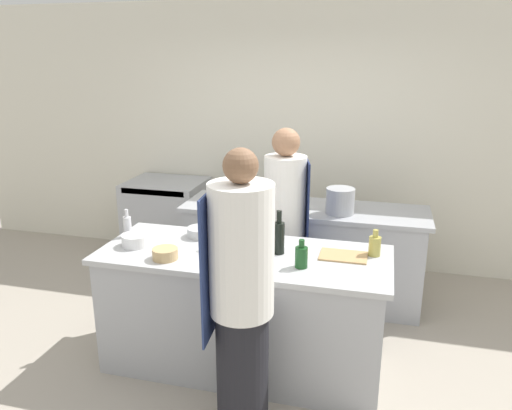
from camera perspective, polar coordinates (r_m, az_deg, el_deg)
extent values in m
plane|color=#A89E8E|center=(3.98, -1.34, -17.50)|extent=(16.00, 16.00, 0.00)
cube|color=silver|center=(5.43, 4.80, 7.80)|extent=(8.00, 0.06, 2.80)
cube|color=#A8AAAF|center=(3.76, -1.38, -12.08)|extent=(1.98, 0.79, 0.86)
cube|color=#B7BABC|center=(3.56, -1.43, -5.74)|extent=(2.07, 0.83, 0.04)
cube|color=#A8AAAF|center=(4.78, 5.38, -5.60)|extent=(2.16, 0.66, 0.86)
cube|color=#A8AAAF|center=(4.63, 5.53, -0.45)|extent=(2.25, 0.68, 0.04)
cube|color=#A8AAAF|center=(5.70, -10.07, -1.75)|extent=(0.83, 0.68, 0.91)
cube|color=black|center=(5.49, -11.40, -4.85)|extent=(0.67, 0.01, 0.32)
cube|color=black|center=(5.29, -11.79, 1.41)|extent=(0.71, 0.01, 0.06)
cylinder|color=black|center=(3.17, -1.55, -18.61)|extent=(0.31, 0.31, 0.82)
cylinder|color=white|center=(2.78, -1.68, -5.20)|extent=(0.37, 0.37, 0.77)
cube|color=navy|center=(2.87, -5.40, -6.98)|extent=(0.04, 0.35, 0.87)
sphere|color=brown|center=(2.64, -1.77, 4.51)|extent=(0.19, 0.19, 0.19)
cylinder|color=black|center=(4.38, 3.18, -8.29)|extent=(0.30, 0.30, 0.78)
cylinder|color=white|center=(4.12, 3.34, 0.94)|extent=(0.35, 0.35, 0.68)
cube|color=#19234C|center=(4.16, 5.79, -0.33)|extent=(0.09, 0.32, 0.80)
sphere|color=#9E7051|center=(4.02, 3.45, 7.20)|extent=(0.23, 0.23, 0.23)
cylinder|color=#B2A84C|center=(3.58, 13.41, -4.61)|extent=(0.08, 0.08, 0.14)
cylinder|color=#B2A84C|center=(3.54, 13.51, -3.18)|extent=(0.04, 0.04, 0.05)
cylinder|color=silver|center=(3.95, -14.47, -2.44)|extent=(0.06, 0.06, 0.16)
cylinder|color=silver|center=(3.92, -14.59, -0.92)|extent=(0.03, 0.03, 0.06)
cylinder|color=#5B2319|center=(3.63, -3.62, -3.36)|extent=(0.08, 0.08, 0.19)
cylinder|color=#5B2319|center=(3.58, -3.65, -1.35)|extent=(0.04, 0.04, 0.07)
cylinder|color=black|center=(3.50, 2.63, -3.81)|extent=(0.08, 0.08, 0.23)
cylinder|color=black|center=(3.45, 2.66, -1.36)|extent=(0.04, 0.04, 0.09)
cylinder|color=#19471E|center=(3.30, 5.20, -5.98)|extent=(0.08, 0.08, 0.14)
cylinder|color=#19471E|center=(3.27, 5.24, -4.41)|extent=(0.04, 0.04, 0.05)
cylinder|color=white|center=(3.76, -13.62, -3.93)|extent=(0.20, 0.20, 0.09)
cylinder|color=white|center=(3.67, 1.32, -4.05)|extent=(0.19, 0.19, 0.08)
cylinder|color=tan|center=(3.49, -10.35, -5.49)|extent=(0.18, 0.18, 0.08)
cylinder|color=#B7BABC|center=(3.87, -6.34, -3.09)|extent=(0.21, 0.21, 0.07)
cylinder|color=#B2382D|center=(3.62, -1.69, -4.25)|extent=(0.10, 0.10, 0.09)
cube|color=tan|center=(3.53, 9.96, -5.75)|extent=(0.33, 0.22, 0.01)
cylinder|color=#A8AAAF|center=(4.44, 9.60, 0.47)|extent=(0.25, 0.25, 0.23)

